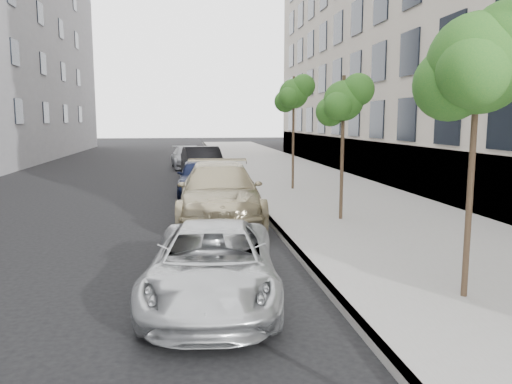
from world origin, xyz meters
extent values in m
plane|color=black|center=(0.00, 0.00, 0.00)|extent=(160.00, 160.00, 0.00)
cube|color=gray|center=(4.30, 24.00, 0.07)|extent=(6.40, 72.00, 0.14)
cube|color=#9E9B93|center=(1.18, 24.00, 0.07)|extent=(0.15, 72.00, 0.14)
cylinder|color=#38281C|center=(3.20, 1.50, 2.34)|extent=(0.10, 0.10, 4.39)
sphere|color=#17591D|center=(3.20, 1.50, 3.83)|extent=(1.54, 1.54, 1.54)
sphere|color=#17591D|center=(3.55, 1.30, 4.13)|extent=(1.24, 1.24, 1.24)
sphere|color=#17591D|center=(2.90, 1.75, 3.53)|extent=(1.16, 1.16, 1.16)
cylinder|color=#38281C|center=(3.20, 8.00, 2.18)|extent=(0.10, 0.10, 4.08)
sphere|color=#17591D|center=(3.20, 8.00, 3.52)|extent=(1.13, 1.13, 1.13)
sphere|color=#17591D|center=(3.55, 7.80, 3.82)|extent=(0.90, 0.90, 0.90)
sphere|color=#17591D|center=(2.90, 8.25, 3.22)|extent=(0.85, 0.85, 0.85)
cylinder|color=#38281C|center=(3.20, 14.50, 2.44)|extent=(0.10, 0.10, 4.60)
sphere|color=#17591D|center=(3.20, 14.50, 4.04)|extent=(1.20, 1.20, 1.20)
sphere|color=#17591D|center=(3.55, 14.30, 4.34)|extent=(0.96, 0.96, 0.96)
sphere|color=#17591D|center=(2.90, 14.75, 3.74)|extent=(0.90, 0.90, 0.90)
imported|color=#B5B8BA|center=(-0.84, 2.26, 0.62)|extent=(2.51, 4.67, 1.25)
imported|color=tan|center=(-0.25, 8.83, 0.86)|extent=(2.67, 6.01, 1.71)
imported|color=#0F1633|center=(-0.71, 14.46, 0.71)|extent=(1.79, 4.21, 1.42)
imported|color=black|center=(-0.36, 19.63, 0.82)|extent=(2.26, 5.12, 1.63)
imported|color=gray|center=(-1.05, 25.53, 0.68)|extent=(2.30, 4.84, 1.36)
camera|label=1|loc=(-1.27, -5.74, 2.98)|focal=35.00mm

